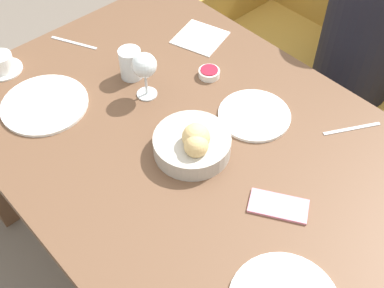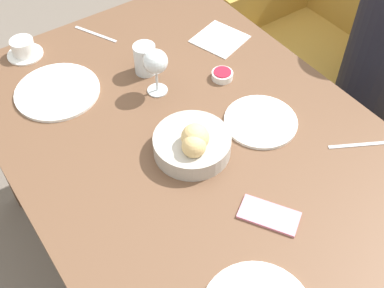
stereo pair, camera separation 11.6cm
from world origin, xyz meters
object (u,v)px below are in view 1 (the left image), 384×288
Objects in this scene: coffee_cup at (2,64)px; knife_silver at (74,43)px; plate_near_left at (45,104)px; napkin at (200,38)px; cell_phone at (278,206)px; bread_basket at (193,144)px; jam_bowl_berry at (209,73)px; seated_person at (355,64)px; fork_silver at (352,129)px; wine_glass at (144,67)px; water_tumbler at (131,64)px; plate_far_center at (254,115)px.

coffee_cup is 0.25m from knife_silver.
plate_near_left reaches higher than knife_silver.
napkin is 1.20× the size of cell_phone.
knife_silver is at bearing 177.16° from bread_basket.
jam_bowl_berry reaches higher than plate_near_left.
fork_silver is at bearing -61.12° from seated_person.
bread_basket is at bearing -2.84° from knife_silver.
jam_bowl_berry reaches higher than fork_silver.
coffee_cup reaches higher than jam_bowl_berry.
coffee_cup is (-0.24, -0.01, 0.02)m from plate_near_left.
cell_phone is (0.55, -0.02, -0.11)m from wine_glass.
bread_basket reaches higher than jam_bowl_berry.
coffee_cup is at bearing -136.36° from water_tumbler.
coffee_cup reaches higher than plate_near_left.
napkin is at bearing 51.23° from knife_silver.
napkin is at bearing 152.64° from cell_phone.
cell_phone is (0.96, 0.26, -0.02)m from coffee_cup.
coffee_cup is 0.60× the size of napkin.
jam_bowl_berry is at bearing 173.06° from plate_far_center.
cell_phone is (0.32, -0.88, 0.22)m from seated_person.
fork_silver is 0.62m from napkin.
water_tumbler is 0.51× the size of napkin.
fork_silver is at bearing 2.63° from napkin.
wine_glass reaches higher than bread_basket.
coffee_cup is 0.67m from jam_bowl_berry.
jam_bowl_berry is 0.53m from cell_phone.
coffee_cup is (-0.70, -0.45, 0.02)m from plate_far_center.
water_tumbler is at bearing 168.97° from wine_glass.
cell_phone is at bearing -24.47° from jam_bowl_berry.
seated_person is at bearing 94.74° from plate_far_center.
cell_phone is (0.73, 0.24, -0.00)m from plate_near_left.
water_tumbler is at bearing -132.65° from jam_bowl_berry.
wine_glass reaches higher than cell_phone.
fork_silver is (0.29, -0.52, 0.22)m from seated_person.
wine_glass reaches higher than knife_silver.
wine_glass is (-0.27, 0.06, 0.07)m from bread_basket.
wine_glass is at bearing 3.52° from knife_silver.
bread_basket reaches higher than plate_near_left.
water_tumbler reaches higher than cell_phone.
fork_silver is at bearing 41.44° from plate_near_left.
napkin is at bearing 82.91° from plate_near_left.
coffee_cup is (-0.31, -0.29, -0.02)m from water_tumbler.
bread_basket is 1.00× the size of plate_far_center.
bread_basket is 0.33m from jam_bowl_berry.
knife_silver is (-0.20, 0.24, -0.00)m from plate_near_left.
bread_basket is 0.49m from plate_near_left.
plate_far_center is at bearing -85.26° from seated_person.
plate_far_center is 0.83m from coffee_cup.
cell_phone is (0.66, -0.04, -0.05)m from water_tumbler.
seated_person is at bearing 68.36° from water_tumbler.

